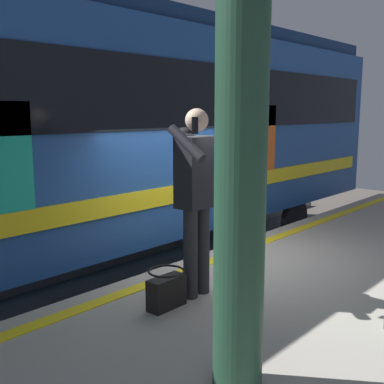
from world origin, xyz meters
name	(u,v)px	position (x,y,z in m)	size (l,w,h in m)	color
ground_plane	(203,319)	(0.00, 0.00, 0.00)	(23.79, 23.79, 0.00)	#4C4742
platform	(356,335)	(0.00, 2.04, 0.45)	(12.07, 4.08, 0.91)	#9E998E
safety_line	(222,257)	(0.00, 0.30, 0.91)	(11.83, 0.16, 0.01)	yellow
track_rail_near	(141,291)	(0.00, -1.21, 0.08)	(15.69, 0.08, 0.16)	slate
track_rail_far	(84,269)	(0.00, -2.65, 0.08)	(15.69, 0.08, 0.16)	slate
train_carriage	(83,125)	(0.42, -1.92, 2.51)	(12.88, 2.78, 3.95)	#1E478C
passenger	(196,187)	(1.12, 0.86, 1.99)	(0.57, 0.55, 1.83)	#262628
handbag	(167,290)	(1.55, 0.87, 1.08)	(0.38, 0.34, 0.36)	black
station_column	(241,124)	(2.13, 2.11, 2.63)	(0.33, 0.33, 3.45)	#1E3F2D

